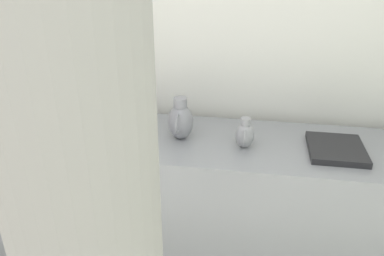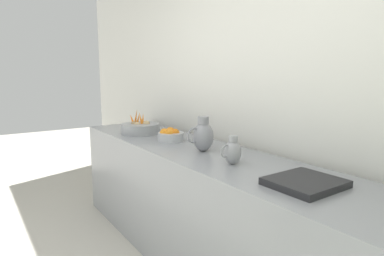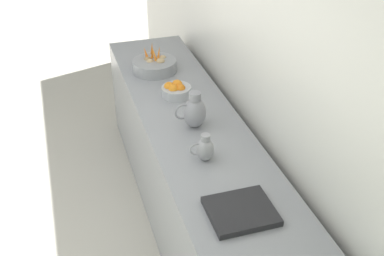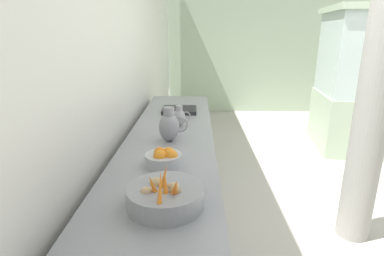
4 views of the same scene
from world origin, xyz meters
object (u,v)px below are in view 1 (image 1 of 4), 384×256
(metal_pitcher_tall, at_px, (180,121))
(support_column, at_px, (86,219))
(vegetable_colander, at_px, (34,124))
(orange_bowl, at_px, (108,126))
(metal_pitcher_short, at_px, (245,134))

(metal_pitcher_tall, height_order, support_column, support_column)
(vegetable_colander, height_order, metal_pitcher_tall, metal_pitcher_tall)
(vegetable_colander, xyz_separation_m, orange_bowl, (-0.05, 0.46, -0.00))
(orange_bowl, bearing_deg, support_column, 21.20)
(orange_bowl, height_order, metal_pitcher_short, metal_pitcher_short)
(metal_pitcher_short, bearing_deg, vegetable_colander, -89.81)
(metal_pitcher_short, bearing_deg, support_column, -9.08)
(support_column, bearing_deg, metal_pitcher_short, 170.92)
(metal_pitcher_tall, bearing_deg, vegetable_colander, -86.44)
(vegetable_colander, xyz_separation_m, support_column, (1.47, 1.05, 0.56))
(metal_pitcher_short, distance_m, support_column, 1.59)
(orange_bowl, relative_size, support_column, 0.07)
(metal_pitcher_short, bearing_deg, orange_bowl, -93.40)
(vegetable_colander, height_order, metal_pitcher_short, vegetable_colander)
(metal_pitcher_short, bearing_deg, metal_pitcher_tall, -97.84)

